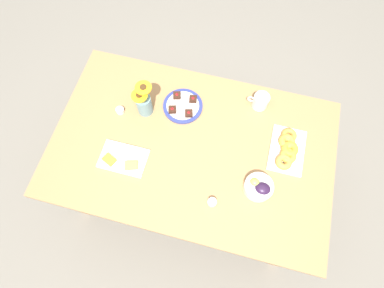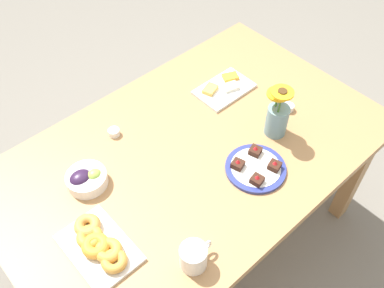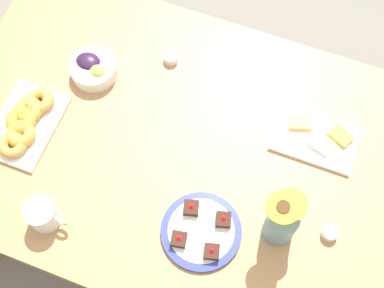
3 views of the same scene
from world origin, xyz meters
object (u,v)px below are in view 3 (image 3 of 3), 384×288
jam_cup_honey (330,233)px  flower_vase (281,223)px  croissant_platter (25,122)px  coffee_mug (43,214)px  grape_bowl (93,68)px  dining_table (192,160)px  jam_cup_berry (171,57)px  dessert_plate (201,231)px  cheese_platter (316,138)px

jam_cup_honey → flower_vase: flower_vase is taller
croissant_platter → flower_vase: size_ratio=1.15×
coffee_mug → flower_vase: 0.68m
coffee_mug → grape_bowl: bearing=99.2°
grape_bowl → dining_table: bearing=-19.8°
jam_cup_berry → jam_cup_honey: bearing=-31.0°
dessert_plate → coffee_mug: bearing=-164.0°
grape_bowl → croissant_platter: bearing=-114.8°
jam_cup_honey → dessert_plate: dessert_plate is taller
dining_table → cheese_platter: (0.35, 0.17, 0.10)m
dining_table → coffee_mug: 0.50m
flower_vase → coffee_mug: bearing=-162.2°
dining_table → jam_cup_berry: bearing=122.9°
coffee_mug → cheese_platter: coffee_mug is taller
grape_bowl → croissant_platter: (-0.12, -0.25, -0.01)m
dessert_plate → flower_vase: flower_vase is taller
grape_bowl → flower_vase: flower_vase is taller
flower_vase → croissant_platter: bearing=176.9°
dining_table → jam_cup_honey: size_ratio=33.33×
cheese_platter → dessert_plate: (-0.23, -0.41, 0.00)m
coffee_mug → grape_bowl: coffee_mug is taller
jam_cup_berry → flower_vase: size_ratio=0.19×
croissant_platter → flower_vase: 0.85m
jam_cup_honey → jam_cup_berry: bearing=149.0°
jam_cup_berry → flower_vase: bearing=-40.8°
jam_cup_berry → dessert_plate: dessert_plate is taller
grape_bowl → jam_cup_berry: 0.26m
dining_table → dessert_plate: (0.12, -0.24, 0.10)m
cheese_platter → coffee_mug: bearing=-141.6°
croissant_platter → dining_table: bearing=11.9°
grape_bowl → croissant_platter: grape_bowl is taller
grape_bowl → jam_cup_honey: 0.91m
flower_vase → grape_bowl: bearing=157.6°
croissant_platter → dessert_plate: (0.64, -0.13, -0.01)m
dining_table → flower_vase: size_ratio=6.42×
croissant_platter → flower_vase: flower_vase is taller
croissant_platter → flower_vase: (0.85, -0.05, 0.06)m
cheese_platter → jam_cup_honey: (0.12, -0.28, 0.00)m
jam_cup_berry → coffee_mug: bearing=-102.1°
cheese_platter → jam_cup_honey: 0.31m
dining_table → cheese_platter: 0.40m
dining_table → jam_cup_berry: jam_cup_berry is taller
coffee_mug → jam_cup_berry: (0.14, 0.65, -0.03)m
jam_cup_honey → jam_cup_berry: (-0.65, 0.39, 0.00)m
croissant_platter → jam_cup_berry: (0.34, 0.39, -0.01)m
jam_cup_berry → croissant_platter: bearing=-130.8°
croissant_platter → jam_cup_honey: bearing=-0.0°
dining_table → jam_cup_berry: 0.35m
jam_cup_berry → dining_table: bearing=-57.1°
grape_bowl → jam_cup_berry: (0.22, 0.14, -0.01)m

